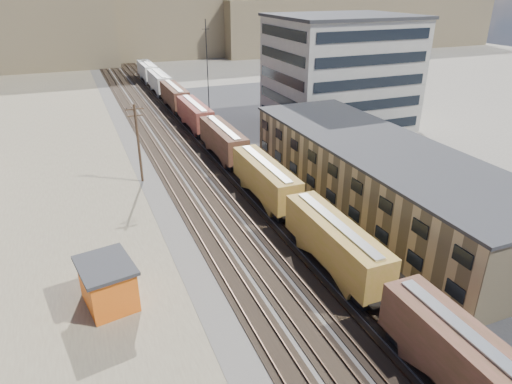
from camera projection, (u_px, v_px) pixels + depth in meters
name	position (u px, v px, depth m)	size (l,w,h in m)	color
ballast_bed	(191.00, 153.00, 68.00)	(18.00, 200.00, 0.06)	#4C4742
dirt_yard	(45.00, 202.00, 52.72)	(24.00, 180.00, 0.03)	#6F5F4C
asphalt_lot	(374.00, 167.00, 62.95)	(26.00, 120.00, 0.04)	#232326
rail_tracks	(188.00, 153.00, 67.77)	(11.40, 200.00, 0.24)	black
freight_train	(208.00, 126.00, 71.26)	(3.00, 119.74, 4.46)	black
warehouse	(379.00, 175.00, 50.61)	(12.40, 40.40, 7.25)	tan
office_tower	(340.00, 72.00, 77.91)	(22.60, 18.60, 18.45)	#9E998E
utility_pole_north	(138.00, 142.00, 56.14)	(2.20, 0.32, 10.00)	#382619
radio_mast	(208.00, 77.00, 74.66)	(1.20, 0.16, 18.00)	black
hills_north	(103.00, 11.00, 161.32)	(265.00, 80.00, 32.00)	brown
maintenance_shed	(108.00, 283.00, 35.40)	(4.71, 5.64, 3.69)	orange
parked_car_blue	(344.00, 130.00, 76.24)	(2.36, 5.11, 1.42)	navy
parked_car_far	(362.00, 127.00, 77.85)	(1.80, 4.47, 1.52)	silver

